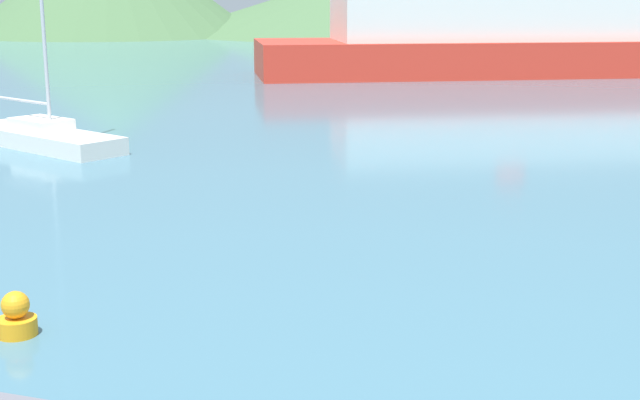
{
  "coord_description": "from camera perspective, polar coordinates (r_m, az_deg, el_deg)",
  "views": [
    {
      "loc": [
        -0.36,
        -2.22,
        5.02
      ],
      "look_at": [
        -0.55,
        14.0,
        1.2
      ],
      "focal_mm": 50.0,
      "sensor_mm": 36.0,
      "label": 1
    }
  ],
  "objects": [
    {
      "name": "ferry_distant",
      "position": [
        56.69,
        12.49,
        10.17
      ],
      "size": [
        32.5,
        12.22,
        6.8
      ],
      "rotation": [
        0.0,
        0.0,
        0.15
      ],
      "color": "red",
      "rests_on": "ground_plane"
    },
    {
      "name": "sailboat_inner",
      "position": [
        30.7,
        -17.37,
        4.07
      ],
      "size": [
        6.36,
        5.64,
        10.76
      ],
      "rotation": [
        0.0,
        0.0,
        -0.68
      ],
      "color": "white",
      "rests_on": "ground_plane"
    },
    {
      "name": "buoy_marker",
      "position": [
        14.11,
        -18.86,
        -7.11
      ],
      "size": [
        0.59,
        0.59,
        0.68
      ],
      "color": "orange",
      "rests_on": "ground_plane"
    }
  ]
}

